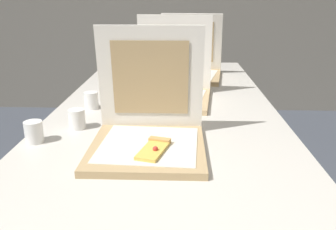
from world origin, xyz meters
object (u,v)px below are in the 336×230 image
object	(u,v)px
pizza_box_front	(148,132)
pizza_box_back	(190,68)
table	(165,125)
cup_white_mid	(91,100)
cup_white_near_left	(34,132)
cup_white_near_center	(77,119)
cup_white_far	(120,84)
pizza_box_middle	(171,88)

from	to	relation	value
pizza_box_front	pizza_box_back	distance (m)	1.02
table	cup_white_mid	bearing A→B (deg)	166.70
cup_white_mid	cup_white_near_left	world-z (taller)	same
cup_white_near_center	cup_white_far	size ratio (longest dim) A/B	1.00
cup_white_near_center	pizza_box_back	bearing A→B (deg)	63.39
table	pizza_box_back	size ratio (longest dim) A/B	5.83
cup_white_near_center	cup_white_near_left	distance (m)	0.17
pizza_box_front	cup_white_near_center	bearing A→B (deg)	149.81
pizza_box_front	cup_white_far	size ratio (longest dim) A/B	5.18
pizza_box_front	cup_white_near_center	xyz separation A→B (m)	(-0.27, 0.16, -0.02)
pizza_box_middle	cup_white_mid	world-z (taller)	pizza_box_middle
pizza_box_middle	cup_white_near_left	world-z (taller)	pizza_box_middle
table	cup_white_near_center	xyz separation A→B (m)	(-0.31, -0.16, 0.08)
cup_white_mid	cup_white_near_center	xyz separation A→B (m)	(0.01, -0.24, 0.00)
pizza_box_back	cup_white_mid	world-z (taller)	pizza_box_back
pizza_box_front	pizza_box_back	size ratio (longest dim) A/B	0.94
cup_white_near_left	cup_white_far	xyz separation A→B (m)	(0.18, 0.65, 0.00)
pizza_box_front	pizza_box_back	bearing A→B (deg)	81.42
pizza_box_middle	pizza_box_front	bearing A→B (deg)	-89.49
table	cup_white_far	xyz separation A→B (m)	(-0.24, 0.36, 0.08)
table	pizza_box_front	distance (m)	0.34
table	cup_white_near_left	bearing A→B (deg)	-145.07
pizza_box_back	cup_white_near_left	xyz separation A→B (m)	(-0.53, -0.98, -0.02)
pizza_box_front	cup_white_mid	xyz separation A→B (m)	(-0.28, 0.40, -0.02)
pizza_box_front	cup_white_mid	distance (m)	0.48
pizza_box_middle	cup_white_near_left	distance (m)	0.68
cup_white_mid	cup_white_near_left	xyz separation A→B (m)	(-0.10, -0.37, 0.00)
table	pizza_box_back	bearing A→B (deg)	80.49
pizza_box_middle	pizza_box_back	distance (m)	0.48
pizza_box_front	cup_white_far	bearing A→B (deg)	106.73
cup_white_near_center	cup_white_far	distance (m)	0.53
pizza_box_back	cup_white_near_center	size ratio (longest dim) A/B	5.53
cup_white_mid	cup_white_far	bearing A→B (deg)	75.45
pizza_box_front	cup_white_near_center	size ratio (longest dim) A/B	5.18
pizza_box_front	cup_white_far	distance (m)	0.71
pizza_box_middle	cup_white_far	world-z (taller)	pizza_box_middle
table	cup_white_mid	xyz separation A→B (m)	(-0.32, 0.07, 0.08)
pizza_box_front	pizza_box_middle	distance (m)	0.55
pizza_box_front	cup_white_mid	world-z (taller)	pizza_box_front
pizza_box_back	cup_white_far	size ratio (longest dim) A/B	5.53
cup_white_mid	cup_white_near_center	bearing A→B (deg)	-88.72
table	cup_white_far	world-z (taller)	cup_white_far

